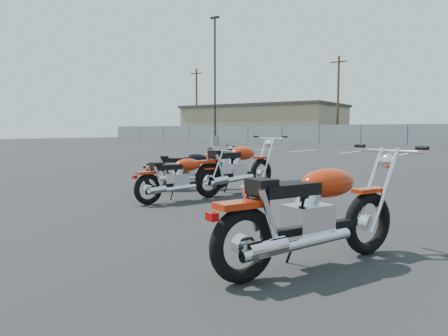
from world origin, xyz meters
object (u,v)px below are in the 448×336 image
Objects in this scene: motorcycle_front_red at (237,167)px; motorcycle_third_red at (180,178)px; motorcycle_second_black at (188,170)px; motorcycle_rear_red at (312,213)px.

motorcycle_front_red is 1.43m from motorcycle_third_red.
motorcycle_third_red is (0.81, -1.21, -0.01)m from motorcycle_second_black.
motorcycle_second_black is (-1.09, -0.18, -0.09)m from motorcycle_front_red.
motorcycle_rear_red is (3.11, -3.62, -0.02)m from motorcycle_front_red.
motorcycle_front_red is 1.25× the size of motorcycle_third_red.
motorcycle_rear_red is at bearing -33.23° from motorcycle_third_red.
motorcycle_front_red is 1.44× the size of motorcycle_second_black.
motorcycle_second_black is 0.73× the size of motorcycle_rear_red.
motorcycle_front_red is at bearing 78.53° from motorcycle_third_red.
motorcycle_second_black reaches higher than motorcycle_third_red.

